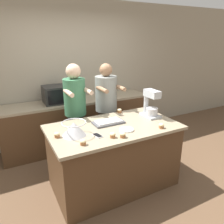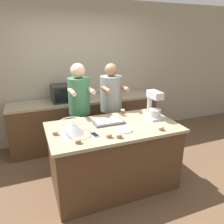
{
  "view_description": "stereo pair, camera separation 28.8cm",
  "coord_description": "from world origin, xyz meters",
  "px_view_note": "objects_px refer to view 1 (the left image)",
  "views": [
    {
      "loc": [
        -1.27,
        -2.36,
        2.03
      ],
      "look_at": [
        0.0,
        0.05,
        1.09
      ],
      "focal_mm": 35.0,
      "sensor_mm": 36.0,
      "label": 1
    },
    {
      "loc": [
        -1.01,
        -2.48,
        2.03
      ],
      "look_at": [
        0.0,
        0.05,
        1.09
      ],
      "focal_mm": 35.0,
      "sensor_mm": 36.0,
      "label": 2
    }
  ],
  "objects_px": {
    "baking_tray": "(108,122)",
    "cupcake_3": "(119,111)",
    "cell_phone": "(98,136)",
    "cupcake_1": "(113,135)",
    "microwave_oven": "(58,94)",
    "person_left": "(76,114)",
    "cupcake_5": "(83,142)",
    "cupcake_0": "(161,126)",
    "cupcake_2": "(57,135)",
    "mixing_bowl": "(74,128)",
    "small_plate": "(126,130)",
    "stand_mixer": "(151,105)",
    "person_right": "(106,110)",
    "cupcake_4": "(123,135)"
  },
  "relations": [
    {
      "from": "cupcake_1",
      "to": "cupcake_5",
      "type": "xyz_separation_m",
      "value": [
        -0.37,
        -0.01,
        0.0
      ]
    },
    {
      "from": "baking_tray",
      "to": "cupcake_3",
      "type": "relative_size",
      "value": 6.15
    },
    {
      "from": "stand_mixer",
      "to": "cupcake_2",
      "type": "relative_size",
      "value": 5.87
    },
    {
      "from": "person_left",
      "to": "cupcake_5",
      "type": "height_order",
      "value": "person_left"
    },
    {
      "from": "microwave_oven",
      "to": "baking_tray",
      "type": "bearing_deg",
      "value": -75.17
    },
    {
      "from": "cell_phone",
      "to": "cupcake_1",
      "type": "xyz_separation_m",
      "value": [
        0.14,
        -0.12,
        0.03
      ]
    },
    {
      "from": "small_plate",
      "to": "cupcake_0",
      "type": "distance_m",
      "value": 0.46
    },
    {
      "from": "mixing_bowl",
      "to": "person_left",
      "type": "bearing_deg",
      "value": 70.32
    },
    {
      "from": "stand_mixer",
      "to": "cupcake_4",
      "type": "bearing_deg",
      "value": -149.46
    },
    {
      "from": "person_right",
      "to": "cupcake_5",
      "type": "relative_size",
      "value": 23.92
    },
    {
      "from": "cupcake_2",
      "to": "cupcake_1",
      "type": "bearing_deg",
      "value": -28.12
    },
    {
      "from": "person_right",
      "to": "cell_phone",
      "type": "xyz_separation_m",
      "value": [
        -0.59,
        -0.96,
        0.06
      ]
    },
    {
      "from": "person_left",
      "to": "cupcake_0",
      "type": "bearing_deg",
      "value": -55.61
    },
    {
      "from": "person_right",
      "to": "mixing_bowl",
      "type": "height_order",
      "value": "person_right"
    },
    {
      "from": "person_left",
      "to": "cell_phone",
      "type": "distance_m",
      "value": 0.96
    },
    {
      "from": "person_right",
      "to": "mixing_bowl",
      "type": "bearing_deg",
      "value": -135.55
    },
    {
      "from": "cupcake_0",
      "to": "cupcake_2",
      "type": "relative_size",
      "value": 1.0
    },
    {
      "from": "person_left",
      "to": "baking_tray",
      "type": "distance_m",
      "value": 0.71
    },
    {
      "from": "baking_tray",
      "to": "cupcake_3",
      "type": "xyz_separation_m",
      "value": [
        0.35,
        0.32,
        0.01
      ]
    },
    {
      "from": "cupcake_2",
      "to": "mixing_bowl",
      "type": "bearing_deg",
      "value": -10.67
    },
    {
      "from": "cupcake_3",
      "to": "cupcake_4",
      "type": "relative_size",
      "value": 1.0
    },
    {
      "from": "cupcake_4",
      "to": "cupcake_1",
      "type": "bearing_deg",
      "value": 153.91
    },
    {
      "from": "microwave_oven",
      "to": "cupcake_1",
      "type": "height_order",
      "value": "microwave_oven"
    },
    {
      "from": "person_right",
      "to": "stand_mixer",
      "type": "height_order",
      "value": "person_right"
    },
    {
      "from": "small_plate",
      "to": "cupcake_1",
      "type": "height_order",
      "value": "cupcake_1"
    },
    {
      "from": "person_right",
      "to": "cupcake_0",
      "type": "relative_size",
      "value": 23.92
    },
    {
      "from": "cupcake_1",
      "to": "cupcake_4",
      "type": "relative_size",
      "value": 1.0
    },
    {
      "from": "baking_tray",
      "to": "cupcake_4",
      "type": "height_order",
      "value": "cupcake_4"
    },
    {
      "from": "stand_mixer",
      "to": "cupcake_2",
      "type": "xyz_separation_m",
      "value": [
        -1.41,
        -0.07,
        -0.14
      ]
    },
    {
      "from": "person_right",
      "to": "small_plate",
      "type": "bearing_deg",
      "value": -101.5
    },
    {
      "from": "cell_phone",
      "to": "small_plate",
      "type": "relative_size",
      "value": 0.85
    },
    {
      "from": "cupcake_3",
      "to": "cupcake_5",
      "type": "xyz_separation_m",
      "value": [
        -0.88,
        -0.74,
        0.0
      ]
    },
    {
      "from": "cupcake_0",
      "to": "cupcake_3",
      "type": "height_order",
      "value": "same"
    },
    {
      "from": "microwave_oven",
      "to": "cupcake_2",
      "type": "relative_size",
      "value": 7.19
    },
    {
      "from": "baking_tray",
      "to": "microwave_oven",
      "type": "relative_size",
      "value": 0.86
    },
    {
      "from": "cupcake_4",
      "to": "small_plate",
      "type": "bearing_deg",
      "value": 47.0
    },
    {
      "from": "person_left",
      "to": "cupcake_1",
      "type": "xyz_separation_m",
      "value": [
        0.08,
        -1.08,
        0.07
      ]
    },
    {
      "from": "microwave_oven",
      "to": "small_plate",
      "type": "bearing_deg",
      "value": -74.68
    },
    {
      "from": "cupcake_0",
      "to": "cupcake_1",
      "type": "height_order",
      "value": "same"
    },
    {
      "from": "cell_phone",
      "to": "cupcake_0",
      "type": "xyz_separation_m",
      "value": [
        0.83,
        -0.17,
        0.03
      ]
    },
    {
      "from": "cupcake_1",
      "to": "cupcake_3",
      "type": "height_order",
      "value": "same"
    },
    {
      "from": "stand_mixer",
      "to": "cupcake_2",
      "type": "bearing_deg",
      "value": -177.21
    },
    {
      "from": "small_plate",
      "to": "cupcake_2",
      "type": "bearing_deg",
      "value": 166.44
    },
    {
      "from": "person_right",
      "to": "cell_phone",
      "type": "distance_m",
      "value": 1.13
    },
    {
      "from": "microwave_oven",
      "to": "cupcake_5",
      "type": "xyz_separation_m",
      "value": [
        -0.18,
        -1.74,
        -0.12
      ]
    },
    {
      "from": "baking_tray",
      "to": "cupcake_5",
      "type": "relative_size",
      "value": 6.15
    },
    {
      "from": "cupcake_5",
      "to": "cupcake_0",
      "type": "bearing_deg",
      "value": -2.0
    },
    {
      "from": "small_plate",
      "to": "cupcake_5",
      "type": "bearing_deg",
      "value": -169.45
    },
    {
      "from": "person_left",
      "to": "person_right",
      "type": "distance_m",
      "value": 0.54
    },
    {
      "from": "baking_tray",
      "to": "small_plate",
      "type": "distance_m",
      "value": 0.33
    }
  ]
}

